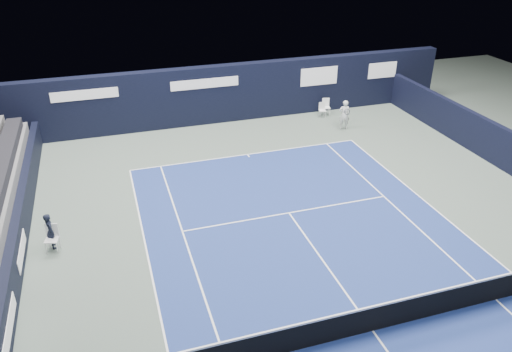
{
  "coord_description": "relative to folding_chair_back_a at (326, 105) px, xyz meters",
  "views": [
    {
      "loc": [
        -6.14,
        -8.65,
        10.16
      ],
      "look_at": [
        -1.03,
        7.33,
        1.3
      ],
      "focal_mm": 35.0,
      "sensor_mm": 36.0,
      "label": 1
    }
  ],
  "objects": [
    {
      "name": "tennis_net",
      "position": [
        -5.8,
        -15.67,
        -0.02
      ],
      "size": [
        12.9,
        0.1,
        1.1
      ],
      "color": "black",
      "rests_on": "ground"
    },
    {
      "name": "folding_chair_back_a",
      "position": [
        0.0,
        0.0,
        0.0
      ],
      "size": [
        0.48,
        0.47,
        0.93
      ],
      "rotation": [
        0.0,
        0.0,
        -0.2
      ],
      "color": "white",
      "rests_on": "ground"
    },
    {
      "name": "tennis_player",
      "position": [
        0.0,
        -2.24,
        0.26
      ],
      "size": [
        0.66,
        0.88,
        1.57
      ],
      "color": "silver",
      "rests_on": "ground"
    },
    {
      "name": "ground",
      "position": [
        -5.8,
        -13.67,
        -0.53
      ],
      "size": [
        48.0,
        48.0,
        0.0
      ],
      "primitive_type": "plane",
      "color": "#4D5C53",
      "rests_on": "ground"
    },
    {
      "name": "court_markings",
      "position": [
        -5.8,
        -15.67,
        -0.52
      ],
      "size": [
        11.03,
        23.83,
        0.0
      ],
      "color": "white",
      "rests_on": "court_surface"
    },
    {
      "name": "court_surface",
      "position": [
        -5.8,
        -15.67,
        -0.53
      ],
      "size": [
        10.97,
        23.77,
        0.01
      ],
      "primitive_type": "cube",
      "color": "navy",
      "rests_on": "ground"
    },
    {
      "name": "back_sponsor_wall",
      "position": [
        -5.79,
        0.82,
        1.02
      ],
      "size": [
        26.0,
        0.63,
        3.1
      ],
      "color": "black",
      "rests_on": "ground"
    },
    {
      "name": "line_judge",
      "position": [
        -14.28,
        -8.85,
        0.13
      ],
      "size": [
        0.42,
        0.54,
        1.32
      ],
      "primitive_type": "imported",
      "rotation": [
        0.0,
        0.0,
        1.82
      ],
      "color": "black",
      "rests_on": "ground"
    },
    {
      "name": "line_judge_chair",
      "position": [
        -14.26,
        -9.0,
        0.02
      ],
      "size": [
        0.51,
        0.5,
        0.96
      ],
      "rotation": [
        0.0,
        0.0,
        -0.24
      ],
      "color": "white",
      "rests_on": "ground"
    },
    {
      "name": "folding_chair_back_b",
      "position": [
        -0.35,
        -0.26,
        -0.07
      ],
      "size": [
        0.43,
        0.42,
        0.82
      ],
      "rotation": [
        0.0,
        0.0,
        -0.21
      ],
      "color": "silver",
      "rests_on": "ground"
    },
    {
      "name": "side_barrier_left",
      "position": [
        -15.3,
        -9.7,
        0.07
      ],
      "size": [
        0.33,
        22.0,
        1.2
      ],
      "color": "black",
      "rests_on": "ground"
    }
  ]
}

